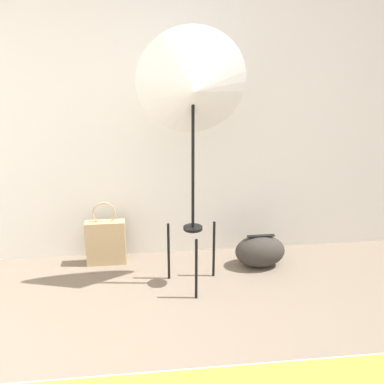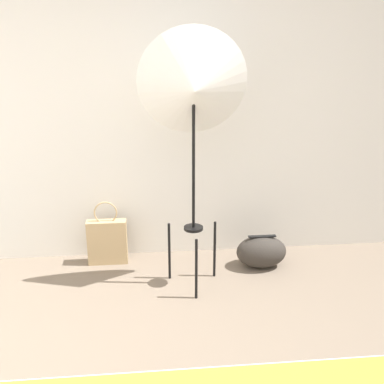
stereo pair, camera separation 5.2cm
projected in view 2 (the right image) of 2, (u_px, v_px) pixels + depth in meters
name	position (u px, v px, depth m)	size (l,w,h in m)	color
wall_back	(157.00, 102.00, 3.55)	(8.00, 0.05, 2.60)	silver
photo_umbrella	(194.00, 89.00, 2.96)	(0.76, 0.40, 1.86)	black
tote_bag	(107.00, 241.00, 3.69)	(0.32, 0.10, 0.54)	tan
duffel_bag	(261.00, 252.00, 3.65)	(0.41, 0.26, 0.27)	#332D28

